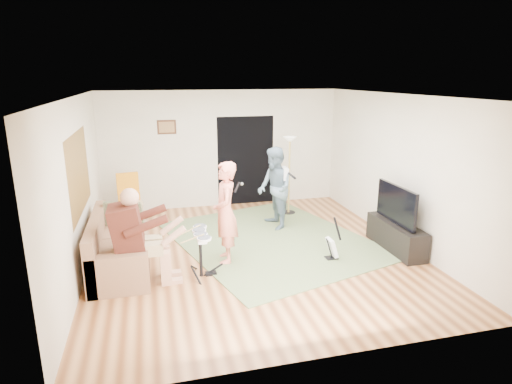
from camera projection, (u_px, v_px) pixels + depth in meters
floor at (253, 253)px, 7.51m from camera, size 6.00×6.00×0.00m
walls at (253, 178)px, 7.15m from camera, size 5.50×6.00×2.70m
ceiling at (253, 96)px, 6.80m from camera, size 6.00×6.00×0.00m
window_blinds at (79, 173)px, 6.64m from camera, size 0.00×2.05×2.05m
doorway at (246, 161)px, 10.16m from camera, size 2.10×0.00×2.10m
picture_frame at (167, 127)px, 9.51m from camera, size 0.42×0.03×0.32m
area_rug at (271, 239)px, 8.10m from camera, size 4.15×4.65×0.02m
sofa at (115, 251)px, 6.87m from camera, size 0.87×2.10×0.85m
drummer at (142, 247)px, 6.29m from camera, size 0.96×0.54×1.47m
drum_kit at (201, 256)px, 6.56m from camera, size 0.41×0.73×0.75m
singer at (225, 213)px, 6.97m from camera, size 0.47×0.65×1.69m
microphone at (237, 187)px, 6.91m from camera, size 0.06×0.06×0.24m
guitarist at (275, 188)px, 8.55m from camera, size 0.68×0.85×1.66m
guitar_held at (285, 173)px, 8.52m from camera, size 0.15×0.61×0.26m
guitar_spare at (332, 247)px, 7.20m from camera, size 0.27×0.24×0.74m
torchiere_lamp at (289, 162)px, 9.36m from camera, size 0.31×0.31×1.73m
dining_chair at (131, 207)px, 8.80m from camera, size 0.53×0.55×1.08m
tv_cabinet at (396, 236)px, 7.60m from camera, size 0.40×1.40×0.50m
television at (396, 204)px, 7.43m from camera, size 0.06×1.15×0.65m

